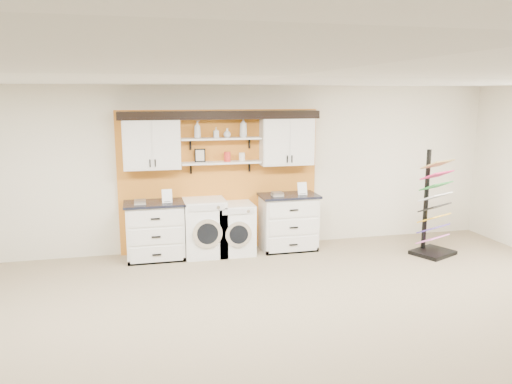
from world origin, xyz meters
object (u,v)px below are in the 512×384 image
object	(u,v)px
base_cabinet_right	(288,222)
washer	(205,227)
sample_rack	(433,222)
base_cabinet_left	(155,231)
dryer	(235,228)

from	to	relation	value
base_cabinet_right	washer	bearing A→B (deg)	-179.87
sample_rack	washer	bearing A→B (deg)	142.60
base_cabinet_right	sample_rack	world-z (taller)	sample_rack
base_cabinet_right	base_cabinet_left	bearing A→B (deg)	180.00
dryer	sample_rack	bearing A→B (deg)	-14.68
dryer	base_cabinet_right	bearing A→B (deg)	0.20
base_cabinet_right	washer	xyz separation A→B (m)	(-1.45, -0.00, -0.01)
base_cabinet_left	sample_rack	xyz separation A→B (m)	(4.53, -0.85, 0.08)
dryer	sample_rack	xyz separation A→B (m)	(3.21, -0.84, 0.12)
washer	sample_rack	xyz separation A→B (m)	(3.72, -0.84, 0.07)
washer	base_cabinet_right	bearing A→B (deg)	0.13
base_cabinet_right	dryer	size ratio (longest dim) A/B	1.16
dryer	base_cabinet_left	bearing A→B (deg)	179.85
base_cabinet_left	dryer	xyz separation A→B (m)	(1.31, -0.00, -0.04)
base_cabinet_left	sample_rack	world-z (taller)	sample_rack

